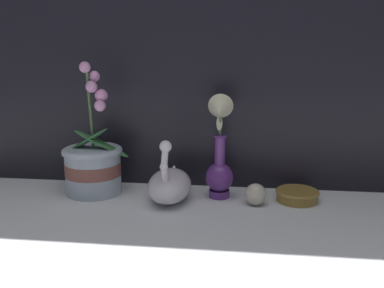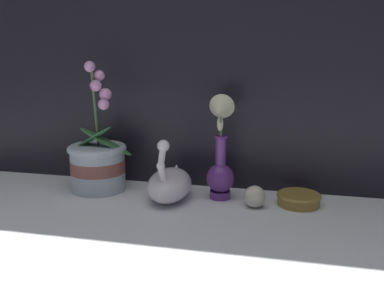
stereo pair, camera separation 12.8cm
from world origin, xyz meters
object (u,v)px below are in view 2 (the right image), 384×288
at_px(blue_vase, 220,155).
at_px(orchid_potted_plant, 98,162).
at_px(glass_sphere, 255,197).
at_px(amber_dish, 299,198).
at_px(swan_figurine, 170,183).

bearing_deg(blue_vase, orchid_potted_plant, -179.92).
height_order(blue_vase, glass_sphere, blue_vase).
bearing_deg(glass_sphere, blue_vase, 156.71).
height_order(glass_sphere, amber_dish, glass_sphere).
distance_m(swan_figurine, glass_sphere, 0.25).
xyz_separation_m(orchid_potted_plant, amber_dish, (0.61, 0.00, -0.07)).
relative_size(swan_figurine, amber_dish, 1.66).
xyz_separation_m(swan_figurine, glass_sphere, (0.25, -0.00, -0.02)).
bearing_deg(orchid_potted_plant, blue_vase, 0.08).
relative_size(glass_sphere, amber_dish, 0.49).
bearing_deg(blue_vase, amber_dish, 0.02).
bearing_deg(amber_dish, swan_figurine, -173.52).
bearing_deg(glass_sphere, amber_dish, 20.73).
bearing_deg(orchid_potted_plant, glass_sphere, -5.28).
distance_m(glass_sphere, amber_dish, 0.13).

